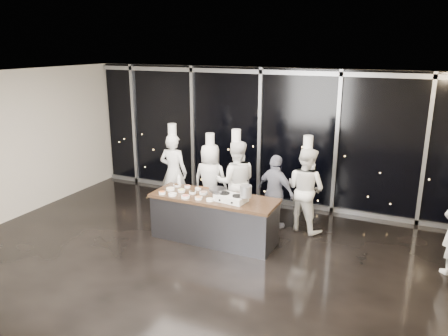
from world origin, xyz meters
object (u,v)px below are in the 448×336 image
(stove, at_px, (231,198))
(stock_pot, at_px, (246,191))
(chef_left, at_px, (210,180))
(chef_center, at_px, (236,182))
(demo_counter, at_px, (214,218))
(guest, at_px, (275,192))
(chef_far_left, at_px, (174,172))
(chef_right, at_px, (306,189))
(frying_pan, at_px, (217,190))

(stove, bearing_deg, stock_pot, 2.53)
(chef_left, relative_size, chef_center, 0.92)
(demo_counter, xyz_separation_m, chef_center, (0.03, 1.01, 0.46))
(chef_center, bearing_deg, guest, 158.15)
(chef_far_left, distance_m, chef_right, 3.03)
(chef_far_left, bearing_deg, chef_right, 178.64)
(chef_center, xyz_separation_m, guest, (0.87, 0.04, -0.12))
(chef_left, xyz_separation_m, guest, (1.53, -0.08, -0.05))
(chef_left, height_order, chef_right, chef_right)
(chef_center, distance_m, guest, 0.88)
(chef_far_left, bearing_deg, guest, 175.01)
(chef_center, height_order, guest, chef_center)
(stove, height_order, chef_center, chef_center)
(demo_counter, bearing_deg, chef_left, 119.35)
(demo_counter, distance_m, chef_right, 1.96)
(frying_pan, bearing_deg, stock_pot, 0.87)
(demo_counter, bearing_deg, guest, 49.67)
(stock_pot, xyz_separation_m, chef_center, (-0.68, 1.13, -0.24))
(stove, bearing_deg, chef_center, 116.66)
(frying_pan, bearing_deg, chef_center, 101.45)
(stock_pot, xyz_separation_m, chef_right, (0.77, 1.35, -0.26))
(chef_center, relative_size, chef_right, 1.02)
(demo_counter, xyz_separation_m, chef_far_left, (-1.56, 1.11, 0.46))
(guest, relative_size, chef_right, 0.79)
(stove, relative_size, chef_right, 0.31)
(frying_pan, height_order, chef_far_left, chef_far_left)
(demo_counter, relative_size, chef_right, 1.24)
(chef_left, bearing_deg, stock_pot, 135.49)
(chef_far_left, bearing_deg, frying_pan, 141.36)
(chef_far_left, distance_m, chef_center, 1.59)
(chef_center, bearing_deg, demo_counter, 63.94)
(stove, xyz_separation_m, chef_far_left, (-1.96, 1.20, -0.05))
(chef_far_left, xyz_separation_m, chef_right, (3.03, 0.12, -0.02))
(frying_pan, distance_m, guest, 1.39)
(stock_pot, relative_size, chef_far_left, 0.11)
(stove, xyz_separation_m, stock_pot, (0.31, -0.03, 0.18))
(guest, xyz_separation_m, chef_right, (0.58, 0.18, 0.10))
(stove, xyz_separation_m, chef_right, (1.07, 1.32, -0.08))
(demo_counter, relative_size, stove, 3.99)
(stove, bearing_deg, chef_left, 138.18)
(chef_left, distance_m, guest, 1.53)
(demo_counter, relative_size, chef_center, 1.21)
(frying_pan, bearing_deg, chef_right, 50.82)
(stove, relative_size, chef_far_left, 0.31)
(stove, bearing_deg, chef_far_left, 156.53)
(stock_pot, height_order, chef_left, chef_left)
(demo_counter, distance_m, stock_pot, 1.00)
(stock_pot, distance_m, chef_left, 1.86)
(chef_right, bearing_deg, chef_far_left, 23.70)
(chef_left, height_order, guest, chef_left)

